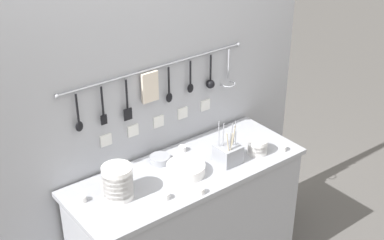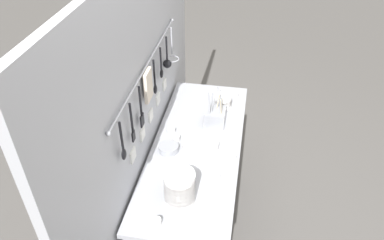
{
  "view_description": "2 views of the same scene",
  "coord_description": "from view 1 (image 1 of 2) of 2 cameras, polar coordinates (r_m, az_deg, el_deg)",
  "views": [
    {
      "loc": [
        -1.55,
        -2.06,
        2.58
      ],
      "look_at": [
        0.06,
        0.04,
        1.16
      ],
      "focal_mm": 50.0,
      "sensor_mm": 36.0,
      "label": 1
    },
    {
      "loc": [
        -1.74,
        -0.28,
        2.4
      ],
      "look_at": [
        0.03,
        0.04,
        1.04
      ],
      "focal_mm": 35.0,
      "sensor_mm": 36.0,
      "label": 2
    }
  ],
  "objects": [
    {
      "name": "bowl_stack_tall_left",
      "position": [
        2.85,
        -7.94,
        -6.58
      ],
      "size": [
        0.16,
        0.16,
        0.19
      ],
      "color": "white",
      "rests_on": "counter"
    },
    {
      "name": "cup_mid_row",
      "position": [
        3.3,
        9.66,
        -2.97
      ],
      "size": [
        0.05,
        0.05,
        0.04
      ],
      "color": "white",
      "rests_on": "counter"
    },
    {
      "name": "bowl_stack_back_corner",
      "position": [
        3.24,
        6.99,
        -2.8
      ],
      "size": [
        0.12,
        0.12,
        0.09
      ],
      "color": "white",
      "rests_on": "counter"
    },
    {
      "name": "steel_mixing_bowl",
      "position": [
        3.15,
        -3.45,
        -4.2
      ],
      "size": [
        0.12,
        0.12,
        0.04
      ],
      "color": "#93969E",
      "rests_on": "counter"
    },
    {
      "name": "cutlery_caddy",
      "position": [
        3.13,
        3.86,
        -3.6
      ],
      "size": [
        0.13,
        0.13,
        0.27
      ],
      "color": "#93969E",
      "rests_on": "counter"
    },
    {
      "name": "cup_front_left",
      "position": [
        3.25,
        -1.03,
        -3.05
      ],
      "size": [
        0.05,
        0.05,
        0.04
      ],
      "color": "white",
      "rests_on": "counter"
    },
    {
      "name": "plate_stack",
      "position": [
        3.04,
        -0.67,
        -5.25
      ],
      "size": [
        0.22,
        0.22,
        0.06
      ],
      "color": "white",
      "rests_on": "counter"
    },
    {
      "name": "cup_centre",
      "position": [
        2.89,
        -11.65,
        -8.22
      ],
      "size": [
        0.05,
        0.05,
        0.04
      ],
      "color": "white",
      "rests_on": "counter"
    },
    {
      "name": "counter",
      "position": [
        3.35,
        -0.48,
        -11.54
      ],
      "size": [
        1.43,
        0.54,
        0.88
      ],
      "color": "#9EA0A8",
      "rests_on": "ground"
    },
    {
      "name": "cup_beside_plates",
      "position": [
        2.85,
        -2.86,
        -8.11
      ],
      "size": [
        0.05,
        0.05,
        0.04
      ],
      "color": "white",
      "rests_on": "counter"
    },
    {
      "name": "cup_edge_near",
      "position": [
        2.89,
        0.9,
        -7.55
      ],
      "size": [
        0.05,
        0.05,
        0.04
      ],
      "color": "white",
      "rests_on": "counter"
    },
    {
      "name": "cup_by_caddy",
      "position": [
        3.18,
        -1.63,
        -3.82
      ],
      "size": [
        0.05,
        0.05,
        0.04
      ],
      "color": "white",
      "rests_on": "counter"
    },
    {
      "name": "back_wall",
      "position": [
        3.25,
        -3.78,
        -1.3
      ],
      "size": [
        2.23,
        0.11,
        1.97
      ],
      "color": "#A8AAB2",
      "rests_on": "ground"
    }
  ]
}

